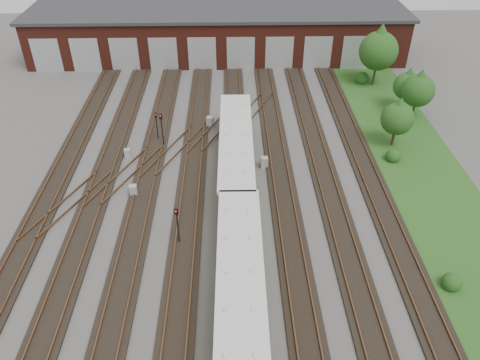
{
  "coord_description": "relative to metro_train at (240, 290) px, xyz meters",
  "views": [
    {
      "loc": [
        1.52,
        -24.61,
        24.62
      ],
      "look_at": [
        2.26,
        6.44,
        2.0
      ],
      "focal_mm": 35.0,
      "sensor_mm": 36.0,
      "label": 1
    }
  ],
  "objects": [
    {
      "name": "signal_mast_2",
      "position": [
        -7.13,
        20.44,
        0.21
      ],
      "size": [
        0.31,
        0.29,
        3.53
      ],
      "rotation": [
        0.0,
        0.0,
        -0.15
      ],
      "color": "black",
      "rests_on": "ground"
    },
    {
      "name": "track_network",
      "position": [
        -2.17,
        5.81,
        -1.94
      ],
      "size": [
        30.4,
        70.0,
        0.33
      ],
      "color": "black",
      "rests_on": "ground"
    },
    {
      "name": "tree_2",
      "position": [
        19.42,
        25.54,
        1.6
      ],
      "size": [
        3.42,
        3.42,
        5.67
      ],
      "color": "#352917",
      "rests_on": "ground"
    },
    {
      "name": "tree_3",
      "position": [
        15.57,
        19.95,
        1.32
      ],
      "size": [
        3.16,
        3.16,
        5.24
      ],
      "color": "#352917",
      "rests_on": "ground"
    },
    {
      "name": "grass_verge",
      "position": [
        17.0,
        15.22,
        -2.02
      ],
      "size": [
        8.0,
        55.0,
        0.05
      ],
      "primitive_type": "cube",
      "color": "#25511B",
      "rests_on": "ground"
    },
    {
      "name": "signal_mast_1",
      "position": [
        -7.79,
        21.55,
        -0.09
      ],
      "size": [
        0.25,
        0.23,
        3.05
      ],
      "rotation": [
        0.0,
        0.0,
        0.03
      ],
      "color": "black",
      "rests_on": "ground"
    },
    {
      "name": "bush_1",
      "position": [
        14.87,
        17.23,
        -1.34
      ],
      "size": [
        1.41,
        1.41,
        1.41
      ],
      "primitive_type": "sphere",
      "color": "#184614",
      "rests_on": "ground"
    },
    {
      "name": "metro_train",
      "position": [
        0.0,
        0.0,
        0.0
      ],
      "size": [
        3.08,
        48.23,
        3.35
      ],
      "rotation": [
        0.0,
        0.0,
        -0.01
      ],
      "color": "black",
      "rests_on": "ground"
    },
    {
      "name": "relay_cabinet_2",
      "position": [
        -1.16,
        3.13,
        -1.52
      ],
      "size": [
        0.7,
        0.61,
        1.05
      ],
      "primitive_type": "cube",
      "rotation": [
        0.0,
        0.0,
        0.15
      ],
      "color": "#A0A2A4",
      "rests_on": "ground"
    },
    {
      "name": "relay_cabinet_4",
      "position": [
        2.6,
        16.37,
        -1.51
      ],
      "size": [
        0.68,
        0.58,
        1.08
      ],
      "primitive_type": "cube",
      "rotation": [
        0.0,
        0.0,
        0.06
      ],
      "color": "#A0A2A4",
      "rests_on": "ground"
    },
    {
      "name": "bush_2",
      "position": [
        16.03,
        34.8,
        -1.22
      ],
      "size": [
        1.64,
        1.64,
        1.64
      ],
      "primitive_type": "sphere",
      "color": "#184614",
      "rests_on": "ground"
    },
    {
      "name": "relay_cabinet_3",
      "position": [
        -2.62,
        24.13,
        -1.48
      ],
      "size": [
        0.84,
        0.78,
        1.13
      ],
      "primitive_type": "cube",
      "rotation": [
        0.0,
        0.0,
        -0.38
      ],
      "color": "#A0A2A4",
      "rests_on": "ground"
    },
    {
      "name": "ground",
      "position": [
        -2.0,
        5.22,
        -2.05
      ],
      "size": [
        120.0,
        120.0,
        0.0
      ],
      "primitive_type": "plane",
      "color": "#44423F",
      "rests_on": "ground"
    },
    {
      "name": "relay_cabinet_1",
      "position": [
        -10.29,
        18.3,
        -1.57
      ],
      "size": [
        0.6,
        0.51,
        0.94
      ],
      "primitive_type": "cube",
      "rotation": [
        0.0,
        0.0,
        0.08
      ],
      "color": "#A0A2A4",
      "rests_on": "ground"
    },
    {
      "name": "signal_mast_0",
      "position": [
        -4.44,
        6.44,
        0.08
      ],
      "size": [
        0.29,
        0.28,
        3.32
      ],
      "rotation": [
        0.0,
        0.0,
        -0.29
      ],
      "color": "black",
      "rests_on": "ground"
    },
    {
      "name": "signal_mast_3",
      "position": [
        0.74,
        11.75,
        -0.13
      ],
      "size": [
        0.27,
        0.25,
        2.98
      ],
      "rotation": [
        0.0,
        0.0,
        0.07
      ],
      "color": "black",
      "rests_on": "ground"
    },
    {
      "name": "tree_0",
      "position": [
        17.29,
        34.17,
        2.84
      ],
      "size": [
        4.59,
        4.59,
        7.61
      ],
      "color": "#352917",
      "rests_on": "ground"
    },
    {
      "name": "maintenance_shed",
      "position": [
        -2.01,
        45.19,
        1.16
      ],
      "size": [
        51.0,
        12.5,
        6.35
      ],
      "color": "#561F15",
      "rests_on": "ground"
    },
    {
      "name": "relay_cabinet_0",
      "position": [
        -8.8,
        12.4,
        -1.53
      ],
      "size": [
        0.67,
        0.58,
        1.02
      ],
      "primitive_type": "cube",
      "rotation": [
        0.0,
        0.0,
        0.11
      ],
      "color": "#A0A2A4",
      "rests_on": "ground"
    },
    {
      "name": "tree_1",
      "position": [
        18.95,
        27.53,
        1.17
      ],
      "size": [
        3.03,
        3.03,
        5.01
      ],
      "color": "#352917",
      "rests_on": "ground"
    },
    {
      "name": "bush_0",
      "position": [
        14.32,
        1.68,
        -1.38
      ],
      "size": [
        1.34,
        1.34,
        1.34
      ],
      "primitive_type": "sphere",
      "color": "#184614",
      "rests_on": "ground"
    }
  ]
}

